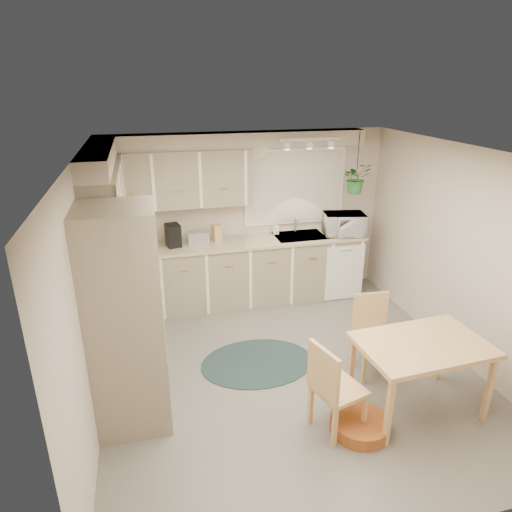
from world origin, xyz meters
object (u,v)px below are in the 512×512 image
object	(u,v)px
chair_back	(375,337)
microwave	(344,222)
dining_table	(418,376)
braided_rug	(257,362)
pet_bed	(360,425)
chair_left	(339,387)

from	to	relation	value
chair_back	microwave	world-z (taller)	microwave
dining_table	chair_back	xyz separation A→B (m)	(-0.12, 0.65, 0.07)
braided_rug	pet_bed	xyz separation A→B (m)	(0.66, -1.28, 0.06)
chair_left	braided_rug	size ratio (longest dim) A/B	0.70
braided_rug	pet_bed	bearing A→B (deg)	-62.71
chair_back	pet_bed	bearing A→B (deg)	60.90
dining_table	pet_bed	size ratio (longest dim) A/B	2.17
chair_left	microwave	distance (m)	2.99
pet_bed	braided_rug	bearing A→B (deg)	117.29
chair_back	pet_bed	size ratio (longest dim) A/B	1.61
dining_table	braided_rug	world-z (taller)	dining_table
dining_table	braided_rug	bearing A→B (deg)	139.72
chair_back	microwave	bearing A→B (deg)	-98.51
chair_left	pet_bed	world-z (taller)	chair_left
chair_back	braided_rug	bearing A→B (deg)	-16.60
braided_rug	microwave	world-z (taller)	microwave
pet_bed	microwave	bearing A→B (deg)	70.10
microwave	braided_rug	bearing A→B (deg)	-127.94
pet_bed	microwave	distance (m)	3.12
braided_rug	pet_bed	world-z (taller)	pet_bed
chair_left	microwave	world-z (taller)	microwave
chair_back	microwave	xyz separation A→B (m)	(0.46, 1.95, 0.69)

